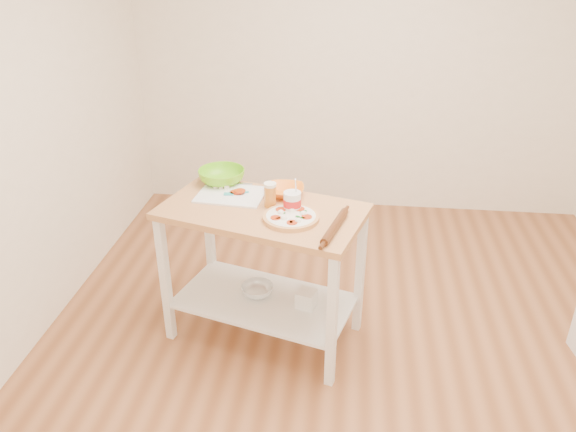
# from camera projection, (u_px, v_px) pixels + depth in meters

# --- Properties ---
(room_shell) EXTENTS (4.04, 4.54, 2.74)m
(room_shell) POSITION_uv_depth(u_px,v_px,m) (367.00, 155.00, 2.77)
(room_shell) COLOR #A0623B
(room_shell) RESTS_ON ground
(prep_island) EXTENTS (1.29, 0.93, 0.90)m
(prep_island) POSITION_uv_depth(u_px,v_px,m) (263.00, 246.00, 3.36)
(prep_island) COLOR tan
(prep_island) RESTS_ON ground
(pizza) EXTENTS (0.32, 0.32, 0.05)m
(pizza) POSITION_uv_depth(u_px,v_px,m) (291.00, 217.00, 3.12)
(pizza) COLOR #E9A863
(pizza) RESTS_ON prep_island
(cutting_board) EXTENTS (0.43, 0.34, 0.04)m
(cutting_board) POSITION_uv_depth(u_px,v_px,m) (231.00, 194.00, 3.41)
(cutting_board) COLOR white
(cutting_board) RESTS_ON prep_island
(spatula) EXTENTS (0.15, 0.07, 0.01)m
(spatula) POSITION_uv_depth(u_px,v_px,m) (235.00, 193.00, 3.40)
(spatula) COLOR #2EA8B0
(spatula) RESTS_ON cutting_board
(knife) EXTENTS (0.27, 0.03, 0.01)m
(knife) POSITION_uv_depth(u_px,v_px,m) (225.00, 183.00, 3.54)
(knife) COLOR silver
(knife) RESTS_ON cutting_board
(orange_bowl) EXTENTS (0.23, 0.23, 0.06)m
(orange_bowl) POSITION_uv_depth(u_px,v_px,m) (285.00, 191.00, 3.40)
(orange_bowl) COLOR orange
(orange_bowl) RESTS_ON prep_island
(green_bowl) EXTENTS (0.36, 0.36, 0.09)m
(green_bowl) POSITION_uv_depth(u_px,v_px,m) (222.00, 176.00, 3.56)
(green_bowl) COLOR #6CC815
(green_bowl) RESTS_ON prep_island
(beer_pint) EXTENTS (0.07, 0.07, 0.15)m
(beer_pint) POSITION_uv_depth(u_px,v_px,m) (270.00, 195.00, 3.24)
(beer_pint) COLOR orange
(beer_pint) RESTS_ON prep_island
(yogurt_tub) EXTENTS (0.10, 0.10, 0.22)m
(yogurt_tub) POSITION_uv_depth(u_px,v_px,m) (292.00, 202.00, 3.18)
(yogurt_tub) COLOR white
(yogurt_tub) RESTS_ON prep_island
(rolling_pin) EXTENTS (0.14, 0.38, 0.04)m
(rolling_pin) POSITION_uv_depth(u_px,v_px,m) (335.00, 227.00, 3.00)
(rolling_pin) COLOR #552B13
(rolling_pin) RESTS_ON prep_island
(shelf_glass_bowl) EXTENTS (0.28, 0.28, 0.06)m
(shelf_glass_bowl) POSITION_uv_depth(u_px,v_px,m) (257.00, 290.00, 3.57)
(shelf_glass_bowl) COLOR silver
(shelf_glass_bowl) RESTS_ON prep_island
(shelf_bin) EXTENTS (0.14, 0.14, 0.11)m
(shelf_bin) POSITION_uv_depth(u_px,v_px,m) (306.00, 299.00, 3.45)
(shelf_bin) COLOR white
(shelf_bin) RESTS_ON prep_island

